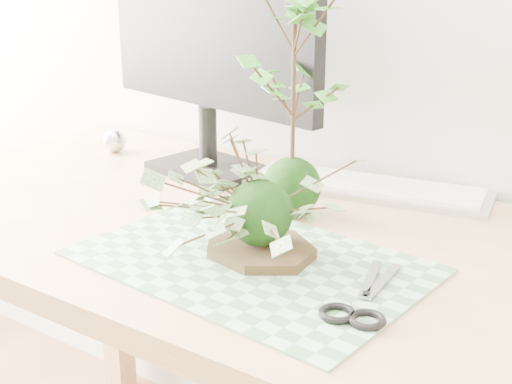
{
  "coord_description": "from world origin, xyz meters",
  "views": [
    {
      "loc": [
        0.55,
        0.34,
        1.18
      ],
      "look_at": [
        0.0,
        1.14,
        0.84
      ],
      "focal_mm": 50.0,
      "sensor_mm": 36.0,
      "label": 1
    }
  ],
  "objects_px": {
    "desk": "(300,289)",
    "keyboard": "(366,187)",
    "maple_kokedama": "(294,41)",
    "monitor": "(208,31)",
    "ivy_kokedama": "(260,183)"
  },
  "relations": [
    {
      "from": "desk",
      "to": "maple_kokedama",
      "type": "bearing_deg",
      "value": 129.96
    },
    {
      "from": "desk",
      "to": "keyboard",
      "type": "height_order",
      "value": "keyboard"
    },
    {
      "from": "ivy_kokedama",
      "to": "keyboard",
      "type": "distance_m",
      "value": 0.37
    },
    {
      "from": "maple_kokedama",
      "to": "monitor",
      "type": "height_order",
      "value": "monitor"
    },
    {
      "from": "desk",
      "to": "maple_kokedama",
      "type": "relative_size",
      "value": 3.82
    },
    {
      "from": "keyboard",
      "to": "ivy_kokedama",
      "type": "bearing_deg",
      "value": -100.31
    },
    {
      "from": "maple_kokedama",
      "to": "keyboard",
      "type": "height_order",
      "value": "maple_kokedama"
    },
    {
      "from": "desk",
      "to": "keyboard",
      "type": "relative_size",
      "value": 3.38
    },
    {
      "from": "maple_kokedama",
      "to": "keyboard",
      "type": "xyz_separation_m",
      "value": [
        0.05,
        0.18,
        -0.29
      ]
    },
    {
      "from": "ivy_kokedama",
      "to": "maple_kokedama",
      "type": "distance_m",
      "value": 0.25
    },
    {
      "from": "desk",
      "to": "ivy_kokedama",
      "type": "xyz_separation_m",
      "value": [
        -0.02,
        -0.09,
        0.2
      ]
    },
    {
      "from": "desk",
      "to": "monitor",
      "type": "xyz_separation_m",
      "value": [
        -0.34,
        0.2,
        0.37
      ]
    },
    {
      "from": "keyboard",
      "to": "monitor",
      "type": "height_order",
      "value": "monitor"
    },
    {
      "from": "desk",
      "to": "monitor",
      "type": "relative_size",
      "value": 2.92
    },
    {
      "from": "maple_kokedama",
      "to": "keyboard",
      "type": "distance_m",
      "value": 0.34
    }
  ]
}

